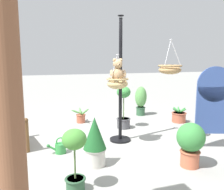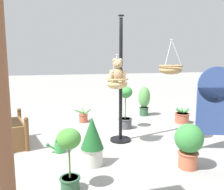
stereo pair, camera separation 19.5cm
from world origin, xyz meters
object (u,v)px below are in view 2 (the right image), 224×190
(wooden_planter_box, at_px, (5,134))
(potted_plant_small_succulent, at_px, (182,117))
(teddy_bear, at_px, (117,72))
(display_pole_central, at_px, (121,103))
(potted_plant_bushy_green, at_px, (189,143))
(potted_plant_broad_leaf, at_px, (83,117))
(potted_plant_conical_shrub, at_px, (69,154))
(display_sign_board, at_px, (215,102))
(hanging_basket_with_teddy, at_px, (117,83))
(potted_plant_flowering_red, at_px, (92,141))
(potted_plant_trailing_ivy, at_px, (144,100))
(hanging_basket_left_high, at_px, (171,69))
(potted_plant_fern_front, at_px, (125,107))
(watering_can, at_px, (59,147))

(wooden_planter_box, bearing_deg, potted_plant_small_succulent, -171.60)
(teddy_bear, bearing_deg, display_pole_central, -118.81)
(potted_plant_bushy_green, relative_size, potted_plant_broad_leaf, 1.45)
(potted_plant_conical_shrub, relative_size, display_sign_board, 0.53)
(potted_plant_small_succulent, bearing_deg, potted_plant_conical_shrub, 38.52)
(display_pole_central, distance_m, potted_plant_bushy_green, 1.69)
(potted_plant_broad_leaf, bearing_deg, hanging_basket_with_teddy, 101.84)
(potted_plant_bushy_green, height_order, display_sign_board, display_sign_board)
(potted_plant_flowering_red, bearing_deg, potted_plant_trailing_ivy, -126.01)
(hanging_basket_with_teddy, bearing_deg, display_pole_central, -120.96)
(potted_plant_conical_shrub, bearing_deg, potted_plant_bushy_green, -174.82)
(wooden_planter_box, bearing_deg, display_sign_board, 162.44)
(hanging_basket_left_high, bearing_deg, potted_plant_bushy_green, 77.48)
(hanging_basket_with_teddy, relative_size, potted_plant_flowering_red, 0.83)
(potted_plant_flowering_red, bearing_deg, wooden_planter_box, -39.75)
(potted_plant_fern_front, bearing_deg, hanging_basket_left_high, 114.36)
(teddy_bear, xyz_separation_m, potted_plant_bushy_green, (-0.82, 1.22, -1.05))
(potted_plant_flowering_red, bearing_deg, hanging_basket_with_teddy, -130.63)
(potted_plant_small_succulent, relative_size, display_sign_board, 0.26)
(hanging_basket_with_teddy, relative_size, watering_can, 1.91)
(potted_plant_fern_front, distance_m, potted_plant_trailing_ivy, 1.48)
(watering_can, bearing_deg, potted_plant_broad_leaf, -110.60)
(potted_plant_trailing_ivy, bearing_deg, potted_plant_flowering_red, 53.99)
(wooden_planter_box, relative_size, potted_plant_conical_shrub, 1.31)
(potted_plant_trailing_ivy, distance_m, display_sign_board, 2.93)
(hanging_basket_with_teddy, relative_size, potted_plant_broad_leaf, 1.34)
(potted_plant_trailing_ivy, bearing_deg, hanging_basket_with_teddy, 55.70)
(potted_plant_trailing_ivy, xyz_separation_m, potted_plant_broad_leaf, (1.89, 0.29, -0.32))
(potted_plant_fern_front, xyz_separation_m, watering_can, (1.66, 1.13, -0.43))
(potted_plant_fern_front, height_order, watering_can, potted_plant_fern_front)
(potted_plant_bushy_green, distance_m, watering_can, 2.31)
(potted_plant_trailing_ivy, bearing_deg, hanging_basket_left_high, 79.58)
(hanging_basket_with_teddy, relative_size, display_sign_board, 0.42)
(potted_plant_broad_leaf, bearing_deg, hanging_basket_left_high, 125.97)
(display_pole_central, distance_m, teddy_bear, 0.72)
(teddy_bear, height_order, potted_plant_small_succulent, teddy_bear)
(potted_plant_fern_front, bearing_deg, potted_plant_broad_leaf, -41.76)
(wooden_planter_box, bearing_deg, potted_plant_broad_leaf, -141.55)
(hanging_basket_left_high, height_order, display_sign_board, hanging_basket_left_high)
(wooden_planter_box, height_order, potted_plant_fern_front, potted_plant_fern_front)
(wooden_planter_box, distance_m, display_sign_board, 4.08)
(potted_plant_broad_leaf, xyz_separation_m, watering_can, (0.74, 1.96, -0.05))
(wooden_planter_box, bearing_deg, potted_plant_flowering_red, 140.25)
(hanging_basket_left_high, height_order, potted_plant_fern_front, hanging_basket_left_high)
(teddy_bear, bearing_deg, potted_plant_small_succulent, -151.55)
(teddy_bear, bearing_deg, potted_plant_broad_leaf, -78.29)
(wooden_planter_box, xyz_separation_m, watering_can, (-1.01, 0.57, -0.16))
(potted_plant_small_succulent, height_order, potted_plant_trailing_ivy, potted_plant_trailing_ivy)
(display_pole_central, relative_size, display_sign_board, 1.62)
(display_pole_central, bearing_deg, potted_plant_flowering_red, 51.59)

